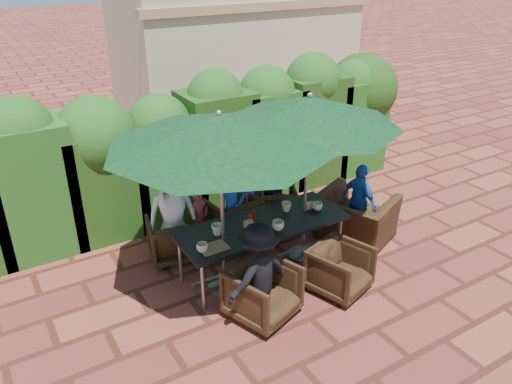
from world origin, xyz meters
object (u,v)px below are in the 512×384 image
chair_near_right (340,267)px  chair_far_right (274,204)px  umbrella_right (309,111)px  chair_end_right (355,210)px  chair_far_left (173,236)px  chair_far_mid (233,216)px  chair_near_left (263,290)px  dining_table (263,228)px  umbrella_left (219,130)px

chair_near_right → chair_far_right: bearing=64.8°
umbrella_right → chair_end_right: size_ratio=2.20×
chair_far_left → chair_far_mid: (1.04, 0.06, 0.02)m
chair_near_left → chair_end_right: size_ratio=0.68×
umbrella_right → chair_far_mid: bearing=121.7°
chair_far_right → chair_near_right: (-0.24, -1.96, 0.00)m
chair_near_right → chair_end_right: bearing=23.2°
dining_table → chair_far_mid: bearing=84.7°
chair_far_left → chair_far_right: chair_far_right is taller
chair_far_left → dining_table: bearing=147.5°
dining_table → chair_near_left: bearing=-121.6°
umbrella_right → chair_far_right: (0.16, 1.02, -1.86)m
dining_table → chair_far_left: bearing=135.0°
chair_near_left → chair_far_mid: bearing=52.4°
chair_far_right → chair_near_left: size_ratio=0.93×
dining_table → chair_near_right: size_ratio=3.33×
chair_far_right → chair_end_right: 1.32m
chair_far_right → umbrella_left: bearing=61.0°
chair_far_left → chair_far_right: (1.82, 0.08, 0.01)m
chair_far_mid → chair_near_left: chair_near_left is taller
chair_near_left → chair_near_right: chair_near_left is taller
dining_table → chair_far_mid: (0.09, 1.01, -0.30)m
chair_far_mid → chair_near_left: 1.94m
umbrella_left → chair_near_right: (1.27, -0.86, -1.86)m
chair_far_left → chair_near_left: bearing=116.2°
chair_end_right → chair_far_left: bearing=47.2°
umbrella_left → chair_far_right: umbrella_left is taller
chair_near_right → dining_table: bearing=105.8°
chair_far_left → umbrella_left: bearing=119.1°
dining_table → chair_far_right: 1.39m
umbrella_left → chair_far_left: bearing=106.6°
umbrella_left → dining_table: bearing=6.2°
dining_table → chair_end_right: (1.68, -0.00, -0.19)m
umbrella_right → chair_near_left: 2.36m
chair_near_left → chair_near_right: size_ratio=1.07×
umbrella_left → chair_far_mid: (0.74, 1.08, -1.84)m
dining_table → umbrella_left: umbrella_left is taller
chair_near_left → chair_near_right: (1.14, -0.10, -0.03)m
dining_table → umbrella_right: bearing=0.6°
chair_far_mid → chair_end_right: (1.59, -1.01, 0.12)m
umbrella_right → chair_far_right: 2.13m
dining_table → chair_near_left: size_ratio=3.11×
umbrella_right → chair_near_right: (-0.09, -0.94, -1.86)m
dining_table → chair_far_right: bearing=49.9°
umbrella_right → chair_far_right: bearing=81.2°
umbrella_right → chair_end_right: 1.98m
chair_far_mid → chair_near_right: size_ratio=1.04×
chair_far_right → chair_near_left: 2.32m
dining_table → umbrella_right: size_ratio=0.97×
chair_near_left → chair_far_right: bearing=34.1°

